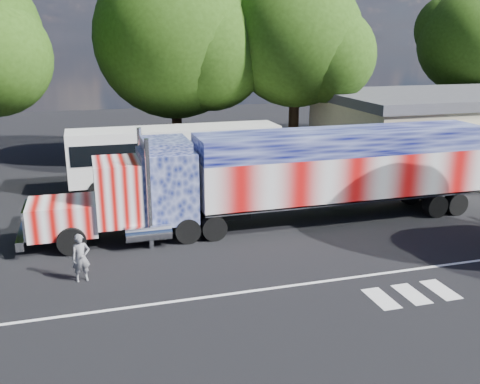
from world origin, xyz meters
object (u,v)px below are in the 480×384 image
object	(u,v)px
tree_far_ne	(473,42)
woman	(81,258)
tree_ne_a	(298,41)
coach_bus	(176,157)
semi_truck	(290,174)
tree_n_mid	(177,39)

from	to	relation	value
tree_far_ne	woman	bearing A→B (deg)	-148.33
woman	tree_far_ne	size ratio (longest dim) A/B	0.14
tree_ne_a	tree_far_ne	size ratio (longest dim) A/B	1.02
woman	coach_bus	bearing A→B (deg)	55.81
tree_far_ne	semi_truck	bearing A→B (deg)	-144.56
tree_far_ne	tree_n_mid	bearing A→B (deg)	-176.59
woman	tree_far_ne	world-z (taller)	tree_far_ne
tree_ne_a	tree_far_ne	distance (m)	17.90
woman	tree_far_ne	xyz separation A→B (m)	(32.01, 19.75, 7.45)
semi_truck	coach_bus	world-z (taller)	semi_truck
coach_bus	tree_far_ne	bearing A→B (deg)	16.58
semi_truck	tree_ne_a	bearing A→B (deg)	66.81
woman	tree_n_mid	world-z (taller)	tree_n_mid
tree_ne_a	tree_far_ne	xyz separation A→B (m)	(17.36, 4.35, -0.13)
tree_n_mid	tree_far_ne	xyz separation A→B (m)	(25.03, 1.49, -0.23)
tree_n_mid	tree_ne_a	distance (m)	8.18
woman	tree_n_mid	size ratio (longest dim) A/B	0.13
tree_n_mid	tree_ne_a	size ratio (longest dim) A/B	1.08
semi_truck	woman	xyz separation A→B (m)	(-9.71, -3.87, -1.54)
coach_bus	tree_far_ne	world-z (taller)	tree_far_ne
coach_bus	tree_n_mid	distance (m)	9.37
semi_truck	tree_far_ne	xyz separation A→B (m)	(22.30, 15.87, 5.91)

